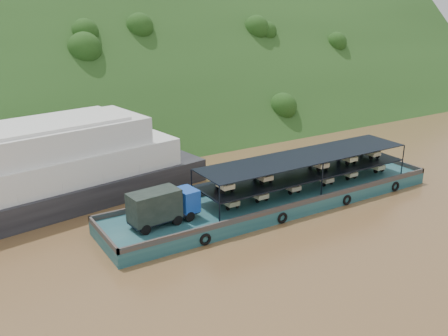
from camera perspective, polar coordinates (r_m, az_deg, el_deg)
ground at (r=49.74m, az=3.79°, el=-4.05°), size 160.00×160.00×0.00m
hillside at (r=80.27m, az=-11.27°, el=4.62°), size 140.00×39.60×39.60m
cargo_barge at (r=48.53m, az=5.37°, el=-3.33°), size 35.00×7.18×4.54m
passenger_ferry at (r=50.31m, az=-24.26°, el=-1.16°), size 41.51×16.20×8.19m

